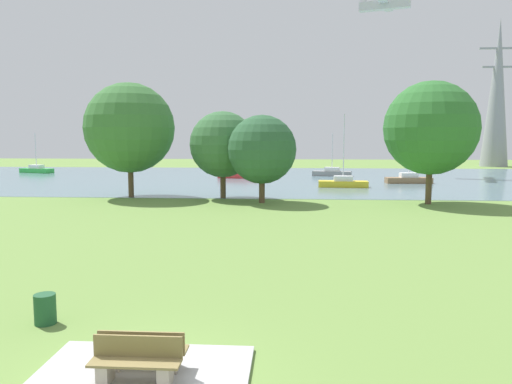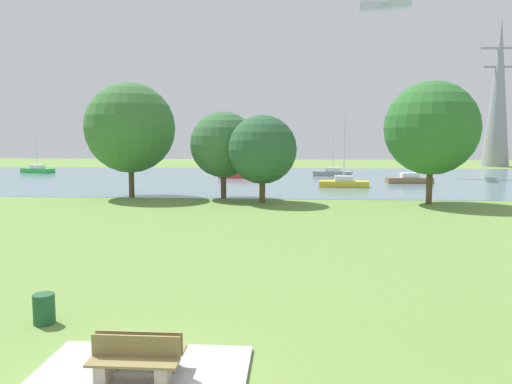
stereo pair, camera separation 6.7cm
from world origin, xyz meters
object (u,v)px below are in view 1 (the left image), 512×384
(sailboat_green, at_px, (37,170))
(tree_west_near, at_px, (223,145))
(sailboat_brown, at_px, (409,179))
(tree_mid_shore, at_px, (129,128))
(tree_east_far, at_px, (431,128))
(bench_facing_inland, at_px, (136,364))
(litter_bin, at_px, (45,309))
(tree_east_near, at_px, (262,150))
(sailboat_yellow, at_px, (343,183))
(sailboat_red, at_px, (238,174))
(sailboat_gray, at_px, (332,173))
(bench_facing_water, at_px, (144,353))
(electricity_pylon, at_px, (497,93))
(light_aircraft, at_px, (384,5))

(sailboat_green, height_order, tree_west_near, tree_west_near)
(sailboat_brown, distance_m, tree_west_near, 23.37)
(tree_mid_shore, xyz_separation_m, tree_east_far, (23.18, -2.70, -0.09))
(bench_facing_inland, xyz_separation_m, litter_bin, (-3.42, 3.15, -0.07))
(tree_east_near, bearing_deg, sailboat_yellow, 58.97)
(litter_bin, height_order, sailboat_red, sailboat_red)
(sailboat_gray, height_order, tree_east_near, tree_east_near)
(bench_facing_water, distance_m, tree_mid_shore, 32.29)
(tree_mid_shore, bearing_deg, sailboat_red, 70.75)
(tree_west_near, bearing_deg, sailboat_gray, 65.88)
(sailboat_gray, relative_size, sailboat_brown, 0.74)
(tree_mid_shore, bearing_deg, electricity_pylon, 44.63)
(sailboat_brown, xyz_separation_m, tree_mid_shore, (-25.65, -14.13, 5.18))
(litter_bin, relative_size, sailboat_red, 0.12)
(tree_west_near, xyz_separation_m, light_aircraft, (17.27, 27.37, 17.43))
(tree_east_far, bearing_deg, light_aircraft, 86.69)
(sailboat_brown, relative_size, electricity_pylon, 0.30)
(sailboat_green, distance_m, tree_east_far, 53.90)
(litter_bin, bearing_deg, sailboat_green, 117.64)
(bench_facing_water, bearing_deg, sailboat_brown, 70.56)
(sailboat_gray, xyz_separation_m, tree_east_far, (4.87, -26.31, 5.11))
(tree_east_far, distance_m, electricity_pylon, 55.21)
(light_aircraft, bearing_deg, litter_bin, -108.51)
(litter_bin, bearing_deg, tree_east_far, 56.34)
(electricity_pylon, bearing_deg, sailboat_yellow, -127.89)
(tree_east_far, bearing_deg, sailboat_green, 146.98)
(bench_facing_inland, distance_m, sailboat_red, 50.49)
(bench_facing_inland, xyz_separation_m, electricity_pylon, (37.19, 77.39, 11.68))
(tree_mid_shore, bearing_deg, bench_facing_inland, -72.04)
(litter_bin, xyz_separation_m, electricity_pylon, (40.61, 74.24, 11.75))
(bench_facing_inland, relative_size, tree_west_near, 0.26)
(tree_mid_shore, height_order, tree_east_far, tree_mid_shore)
(sailboat_brown, relative_size, sailboat_yellow, 1.02)
(bench_facing_inland, distance_m, sailboat_gray, 55.05)
(sailboat_green, distance_m, tree_mid_shore, 34.74)
(litter_bin, bearing_deg, sailboat_red, 89.67)
(sailboat_brown, relative_size, tree_mid_shore, 0.78)
(tree_east_far, bearing_deg, litter_bin, -123.66)
(litter_bin, height_order, sailboat_brown, sailboat_brown)
(tree_east_near, bearing_deg, bench_facing_water, -91.92)
(bench_facing_inland, distance_m, light_aircraft, 63.50)
(tree_west_near, bearing_deg, bench_facing_inland, -85.60)
(electricity_pylon, bearing_deg, sailboat_green, -163.80)
(bench_facing_inland, relative_size, sailboat_green, 0.33)
(sailboat_red, distance_m, sailboat_gray, 12.16)
(light_aircraft, bearing_deg, sailboat_green, -179.27)
(tree_west_near, xyz_separation_m, tree_east_far, (15.55, -2.46, 1.24))
(bench_facing_inland, height_order, litter_bin, bench_facing_inland)
(sailboat_red, xyz_separation_m, sailboat_gray, (11.48, 4.03, -0.01))
(light_aircraft, bearing_deg, sailboat_brown, -86.71)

